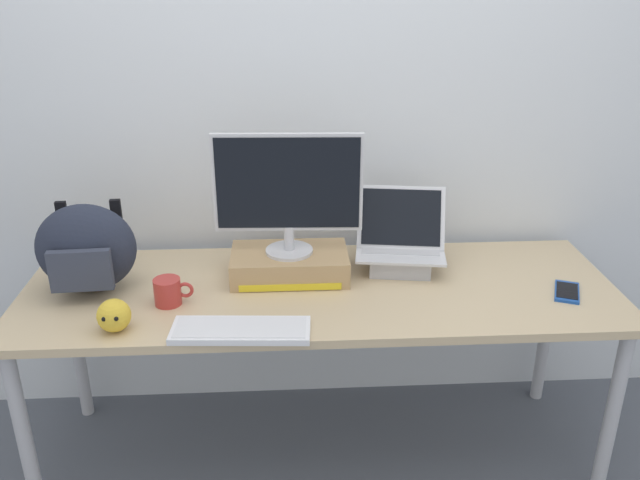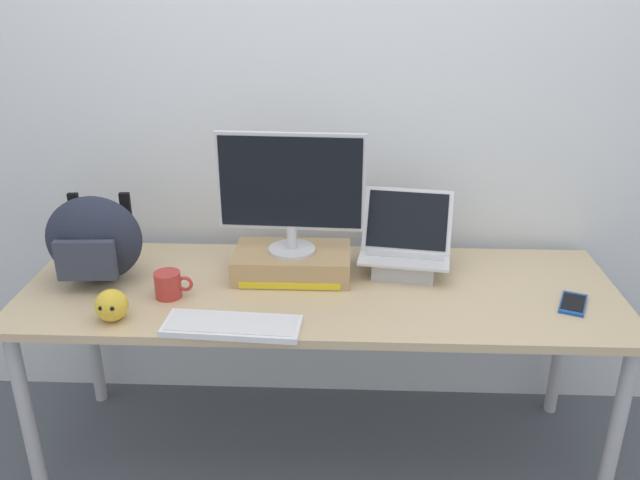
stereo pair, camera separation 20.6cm
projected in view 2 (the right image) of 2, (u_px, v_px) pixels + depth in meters
ground_plane at (320, 451)px, 2.61m from camera, size 20.00×20.00×0.00m
back_wall at (325, 100)px, 2.52m from camera, size 7.00×0.10×2.60m
desk at (320, 303)px, 2.35m from camera, size 2.09×0.72×0.73m
toner_box_yellow at (292, 263)px, 2.39m from camera, size 0.42×0.25×0.09m
desktop_monitor at (291, 189)px, 2.28m from camera, size 0.52×0.17×0.44m
open_laptop at (405, 255)px, 2.42m from camera, size 0.36×0.29×0.29m
external_keyboard at (232, 326)px, 2.05m from camera, size 0.44×0.17×0.02m
messenger_backpack at (94, 240)px, 2.31m from camera, size 0.35×0.26×0.32m
coffee_mug at (169, 285)px, 2.24m from camera, size 0.13×0.09×0.09m
cell_phone at (573, 304)px, 2.20m from camera, size 0.13×0.17×0.01m
plush_toy at (112, 305)px, 2.09m from camera, size 0.10×0.10×0.10m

